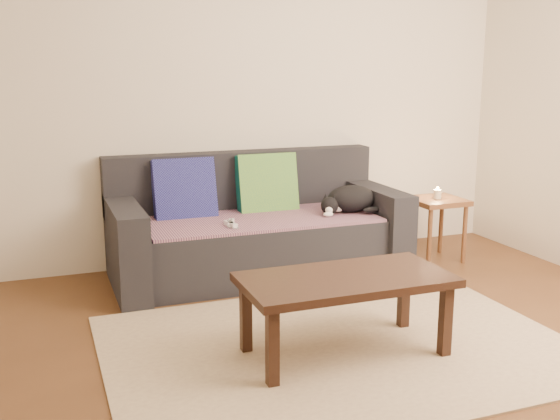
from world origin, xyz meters
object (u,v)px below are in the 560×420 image
Objects in this scene: wii_remote_b at (231,223)px; side_table at (437,209)px; wii_remote_a at (231,224)px; sofa at (256,232)px; cat at (350,199)px; coffee_table at (346,286)px.

side_table reaches higher than wii_remote_b.
wii_remote_a is at bearing -176.66° from side_table.
sofa is 4.10× the size of cat.
sofa is 0.38m from wii_remote_b.
coffee_table is (0.26, -1.24, -0.07)m from wii_remote_a.
wii_remote_a is 0.04m from wii_remote_b.
sofa reaches higher than side_table.
side_table is (0.75, -0.03, -0.13)m from cat.
sofa reaches higher than wii_remote_a.
side_table is (1.44, -0.17, 0.10)m from sofa.
wii_remote_a is 1.71m from side_table.
sofa reaches higher than cat.
wii_remote_a is at bearing 179.03° from wii_remote_b.
cat is 1.54m from coffee_table.
cat reaches higher than wii_remote_a.
wii_remote_a is 1.27m from coffee_table.
wii_remote_b is 1.70m from side_table.
wii_remote_a is 0.14× the size of coffee_table.
wii_remote_a is at bearing 101.85° from coffee_table.
cat is at bearing -91.96° from wii_remote_a.
cat is 0.97m from wii_remote_a.
cat reaches higher than wii_remote_b.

